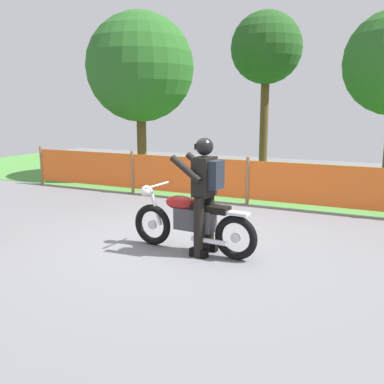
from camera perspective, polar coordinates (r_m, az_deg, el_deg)
ground at (r=6.78m, az=-1.38°, el=-7.12°), size 24.00×24.00×0.02m
grass_verge at (r=13.21m, az=12.39°, el=1.73°), size 24.00×7.57×0.01m
barrier_fence at (r=9.52m, az=7.29°, el=1.57°), size 11.90×0.08×1.05m
tree_leftmost at (r=13.31m, az=-6.81°, el=15.85°), size 3.16×3.16×4.81m
tree_near_left at (r=15.24m, az=9.71°, el=17.97°), size 2.35×2.35×5.18m
motorcycle_lead at (r=6.38m, az=-0.11°, el=-3.81°), size 2.04×0.60×0.96m
rider_lead at (r=6.17m, az=1.69°, el=0.29°), size 0.70×0.57×1.69m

